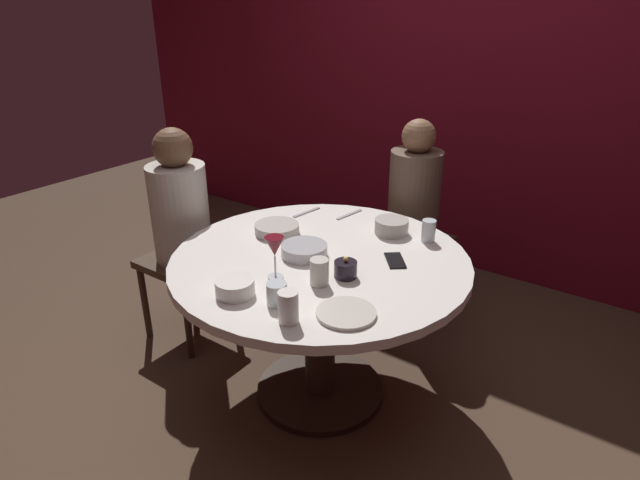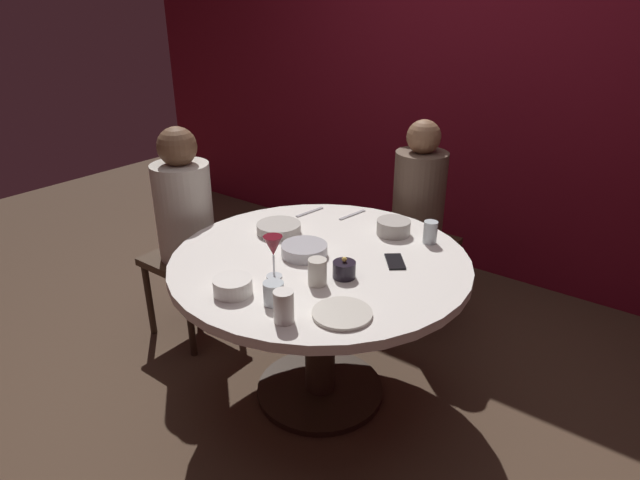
# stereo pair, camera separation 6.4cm
# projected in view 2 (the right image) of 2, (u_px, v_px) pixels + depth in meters

# --- Properties ---
(ground_plane) EXTENTS (8.00, 8.00, 0.00)m
(ground_plane) POSITION_uv_depth(u_px,v_px,m) (320.00, 391.00, 2.58)
(ground_plane) COLOR #4C3828
(back_wall) EXTENTS (6.00, 0.10, 2.60)m
(back_wall) POSITION_uv_depth(u_px,v_px,m) (489.00, 73.00, 3.30)
(back_wall) COLOR maroon
(back_wall) RESTS_ON ground
(dining_table) EXTENTS (1.28, 1.28, 0.72)m
(dining_table) POSITION_uv_depth(u_px,v_px,m) (320.00, 289.00, 2.35)
(dining_table) COLOR white
(dining_table) RESTS_ON ground
(seated_diner_left) EXTENTS (0.40, 0.40, 1.16)m
(seated_diner_left) POSITION_uv_depth(u_px,v_px,m) (184.00, 212.00, 2.77)
(seated_diner_left) COLOR #3F2D1E
(seated_diner_left) RESTS_ON ground
(seated_diner_back) EXTENTS (0.40, 0.40, 1.15)m
(seated_diner_back) POSITION_uv_depth(u_px,v_px,m) (419.00, 201.00, 2.94)
(seated_diner_back) COLOR #3F2D1E
(seated_diner_back) RESTS_ON ground
(candle_holder) EXTENTS (0.09, 0.09, 0.09)m
(candle_holder) POSITION_uv_depth(u_px,v_px,m) (344.00, 269.00, 2.11)
(candle_holder) COLOR black
(candle_holder) RESTS_ON dining_table
(wine_glass) EXTENTS (0.08, 0.08, 0.18)m
(wine_glass) POSITION_uv_depth(u_px,v_px,m) (273.00, 248.00, 2.07)
(wine_glass) COLOR silver
(wine_glass) RESTS_ON dining_table
(dinner_plate) EXTENTS (0.21, 0.21, 0.01)m
(dinner_plate) POSITION_uv_depth(u_px,v_px,m) (342.00, 313.00, 1.87)
(dinner_plate) COLOR beige
(dinner_plate) RESTS_ON dining_table
(cell_phone) EXTENTS (0.14, 0.15, 0.01)m
(cell_phone) POSITION_uv_depth(u_px,v_px,m) (395.00, 261.00, 2.24)
(cell_phone) COLOR black
(cell_phone) RESTS_ON dining_table
(bowl_serving_large) EXTENTS (0.20, 0.20, 0.05)m
(bowl_serving_large) POSITION_uv_depth(u_px,v_px,m) (304.00, 250.00, 2.29)
(bowl_serving_large) COLOR #B7B7BC
(bowl_serving_large) RESTS_ON dining_table
(bowl_salad_center) EXTENTS (0.21, 0.21, 0.05)m
(bowl_salad_center) POSITION_uv_depth(u_px,v_px,m) (279.00, 228.00, 2.51)
(bowl_salad_center) COLOR #B2ADA3
(bowl_salad_center) RESTS_ON dining_table
(bowl_small_white) EXTENTS (0.15, 0.15, 0.06)m
(bowl_small_white) POSITION_uv_depth(u_px,v_px,m) (233.00, 286.00, 2.00)
(bowl_small_white) COLOR silver
(bowl_small_white) RESTS_ON dining_table
(bowl_sauce_side) EXTENTS (0.16, 0.16, 0.07)m
(bowl_sauce_side) POSITION_uv_depth(u_px,v_px,m) (393.00, 227.00, 2.49)
(bowl_sauce_side) COLOR #B2ADA3
(bowl_sauce_side) RESTS_ON dining_table
(cup_near_candle) EXTENTS (0.06, 0.06, 0.10)m
(cup_near_candle) POSITION_uv_depth(u_px,v_px,m) (430.00, 232.00, 2.40)
(cup_near_candle) COLOR silver
(cup_near_candle) RESTS_ON dining_table
(cup_by_left_diner) EXTENTS (0.07, 0.07, 0.11)m
(cup_by_left_diner) POSITION_uv_depth(u_px,v_px,m) (317.00, 272.00, 2.05)
(cup_by_left_diner) COLOR beige
(cup_by_left_diner) RESTS_ON dining_table
(cup_by_right_diner) EXTENTS (0.08, 0.08, 0.09)m
(cup_by_right_diner) POSITION_uv_depth(u_px,v_px,m) (274.00, 293.00, 1.92)
(cup_by_right_diner) COLOR silver
(cup_by_right_diner) RESTS_ON dining_table
(cup_center_front) EXTENTS (0.07, 0.07, 0.12)m
(cup_center_front) POSITION_uv_depth(u_px,v_px,m) (284.00, 307.00, 1.81)
(cup_center_front) COLOR silver
(cup_center_front) RESTS_ON dining_table
(fork_near_plate) EXTENTS (0.04, 0.18, 0.01)m
(fork_near_plate) POSITION_uv_depth(u_px,v_px,m) (310.00, 212.00, 2.75)
(fork_near_plate) COLOR #B7B7BC
(fork_near_plate) RESTS_ON dining_table
(knife_near_plate) EXTENTS (0.04, 0.18, 0.01)m
(knife_near_plate) POSITION_uv_depth(u_px,v_px,m) (352.00, 215.00, 2.72)
(knife_near_plate) COLOR #B7B7BC
(knife_near_plate) RESTS_ON dining_table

